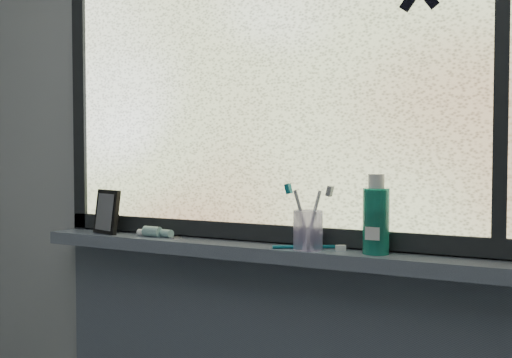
{
  "coord_description": "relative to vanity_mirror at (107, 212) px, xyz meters",
  "views": [
    {
      "loc": [
        0.7,
        -0.26,
        1.28
      ],
      "look_at": [
        0.04,
        1.05,
        1.22
      ],
      "focal_mm": 40.0,
      "sensor_mm": 36.0,
      "label": 1
    }
  ],
  "objects": [
    {
      "name": "wall_back",
      "position": [
        0.61,
        0.09,
        0.16
      ],
      "size": [
        3.0,
        0.01,
        2.5
      ],
      "primitive_type": "cube",
      "color": "#9EA3A8",
      "rests_on": "ground"
    },
    {
      "name": "windowsill",
      "position": [
        0.61,
        0.02,
        -0.09
      ],
      "size": [
        1.62,
        0.14,
        0.04
      ],
      "primitive_type": "cube",
      "color": "#525C6E",
      "rests_on": "wall_back"
    },
    {
      "name": "window_pane",
      "position": [
        0.61,
        0.07,
        0.44
      ],
      "size": [
        1.5,
        0.01,
        1.0
      ],
      "primitive_type": "cube",
      "color": "silver",
      "rests_on": "wall_back"
    },
    {
      "name": "frame_bottom",
      "position": [
        0.61,
        0.06,
        -0.04
      ],
      "size": [
        1.6,
        0.03,
        0.05
      ],
      "primitive_type": "cube",
      "color": "black",
      "rests_on": "windowsill"
    },
    {
      "name": "frame_left",
      "position": [
        -0.17,
        0.06,
        0.44
      ],
      "size": [
        0.05,
        0.03,
        1.1
      ],
      "primitive_type": "cube",
      "color": "black",
      "rests_on": "wall_back"
    },
    {
      "name": "frame_mullion",
      "position": [
        1.21,
        0.06,
        0.44
      ],
      "size": [
        0.03,
        0.03,
        1.0
      ],
      "primitive_type": "cube",
      "color": "black",
      "rests_on": "wall_back"
    },
    {
      "name": "vanity_mirror",
      "position": [
        0.0,
        0.0,
        0.0
      ],
      "size": [
        0.13,
        0.09,
        0.15
      ],
      "primitive_type": "cube",
      "rotation": [
        0.0,
        0.0,
        -0.28
      ],
      "color": "black",
      "rests_on": "windowsill"
    },
    {
      "name": "toothpaste_tube",
      "position": [
        0.2,
        0.01,
        -0.06
      ],
      "size": [
        0.19,
        0.06,
        0.03
      ],
      "primitive_type": null,
      "rotation": [
        0.0,
        0.0,
        -0.11
      ],
      "color": "silver",
      "rests_on": "windowsill"
    },
    {
      "name": "toothbrush_cup",
      "position": [
        0.72,
        -0.0,
        -0.02
      ],
      "size": [
        0.09,
        0.09,
        0.11
      ],
      "primitive_type": "cylinder",
      "rotation": [
        0.0,
        0.0,
        -0.11
      ],
      "color": "#BFADE6",
      "rests_on": "windowsill"
    },
    {
      "name": "toothbrush_lying",
      "position": [
        0.71,
        0.01,
        -0.07
      ],
      "size": [
        0.21,
        0.13,
        0.01
      ],
      "primitive_type": null,
      "rotation": [
        0.0,
        0.0,
        0.51
      ],
      "color": "#0D687A",
      "rests_on": "windowsill"
    },
    {
      "name": "mouthwash_bottle",
      "position": [
        0.91,
        0.01,
        0.03
      ],
      "size": [
        0.08,
        0.08,
        0.17
      ],
      "primitive_type": "cylinder",
      "rotation": [
        0.0,
        0.0,
        -0.15
      ],
      "color": "teal",
      "rests_on": "windowsill"
    },
    {
      "name": "cream_tube",
      "position": [
        0.91,
        0.01,
        0.02
      ],
      "size": [
        0.06,
        0.06,
        0.12
      ],
      "primitive_type": "cylinder",
      "rotation": [
        0.0,
        0.0,
        0.31
      ],
      "color": "silver",
      "rests_on": "windowsill"
    }
  ]
}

